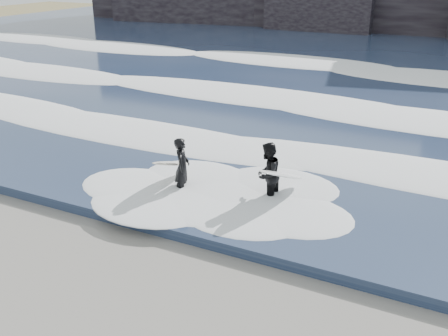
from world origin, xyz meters
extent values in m
plane|color=olive|center=(0.00, 0.00, 0.00)|extent=(120.00, 120.00, 0.00)
cube|color=navy|center=(0.00, 29.00, 0.15)|extent=(90.00, 52.00, 0.30)
ellipsoid|color=white|center=(0.00, 9.00, 0.40)|extent=(60.00, 3.20, 0.20)
ellipsoid|color=white|center=(0.00, 16.00, 0.42)|extent=(60.00, 4.00, 0.24)
ellipsoid|color=white|center=(0.00, 25.00, 0.45)|extent=(60.00, 4.80, 0.30)
imported|color=black|center=(-1.49, 5.36, 0.90)|extent=(0.64, 0.77, 1.80)
ellipsoid|color=silver|center=(-1.89, 5.41, 0.94)|extent=(0.53, 1.84, 0.73)
imported|color=black|center=(0.94, 5.94, 0.93)|extent=(0.75, 0.94, 1.85)
ellipsoid|color=white|center=(1.36, 5.94, 0.99)|extent=(1.06, 2.16, 0.97)
camera|label=1|loc=(5.51, -6.09, 6.48)|focal=40.00mm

